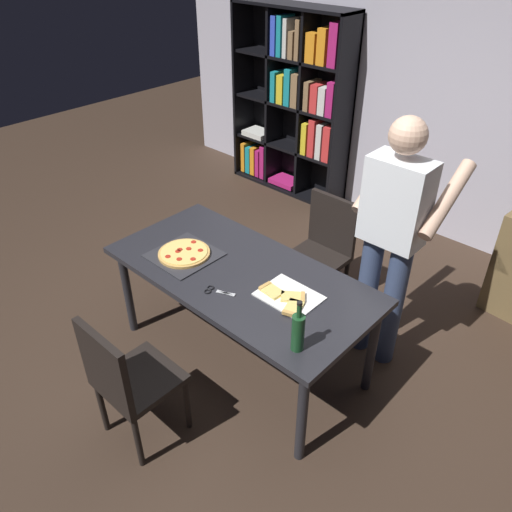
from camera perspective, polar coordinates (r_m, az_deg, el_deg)
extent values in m
plane|color=#38281E|center=(3.72, -1.60, -11.22)|extent=(12.00, 12.00, 0.00)
cube|color=#BCB7C6|center=(4.98, 20.52, 17.57)|extent=(6.40, 0.10, 2.80)
cube|color=#232328|center=(3.25, -1.80, -2.11)|extent=(1.79, 0.88, 0.04)
cylinder|color=#232328|center=(3.82, -14.35, -4.00)|extent=(0.06, 0.06, 0.71)
cylinder|color=#232328|center=(2.92, 5.23, -17.69)|extent=(0.06, 0.06, 0.71)
cylinder|color=#232328|center=(4.15, -6.33, 0.38)|extent=(0.06, 0.06, 0.71)
cylinder|color=#232328|center=(3.35, 13.00, -10.22)|extent=(0.06, 0.06, 0.71)
cube|color=black|center=(3.06, -13.04, -13.46)|extent=(0.42, 0.42, 0.04)
cube|color=black|center=(2.83, -16.83, -12.00)|extent=(0.42, 0.04, 0.45)
cylinder|color=black|center=(3.19, -7.83, -16.27)|extent=(0.04, 0.04, 0.41)
cylinder|color=black|center=(3.39, -11.89, -12.88)|extent=(0.04, 0.04, 0.41)
cylinder|color=black|center=(3.07, -13.23, -19.81)|extent=(0.04, 0.04, 0.41)
cylinder|color=black|center=(3.28, -17.06, -15.99)|extent=(0.04, 0.04, 0.41)
cube|color=black|center=(3.95, 6.80, -0.34)|extent=(0.42, 0.42, 0.04)
cube|color=black|center=(3.95, 8.70, 3.73)|extent=(0.42, 0.04, 0.45)
cylinder|color=black|center=(4.05, 3.02, -3.05)|extent=(0.04, 0.04, 0.41)
cylinder|color=black|center=(3.88, 7.10, -5.21)|extent=(0.04, 0.04, 0.41)
cylinder|color=black|center=(4.28, 6.14, -0.91)|extent=(0.04, 0.04, 0.41)
cylinder|color=black|center=(4.12, 10.10, -2.84)|extent=(0.04, 0.04, 0.41)
cube|color=black|center=(6.09, -1.36, 18.14)|extent=(0.03, 0.35, 1.95)
cube|color=black|center=(5.27, 9.82, 15.11)|extent=(0.03, 0.35, 1.95)
cube|color=black|center=(5.45, 4.30, 26.49)|extent=(1.40, 0.35, 0.03)
cube|color=black|center=(6.01, 3.52, 8.03)|extent=(1.40, 0.35, 0.03)
cube|color=black|center=(5.77, 4.93, 17.13)|extent=(1.40, 0.03, 1.95)
cube|color=black|center=(5.81, 3.69, 12.36)|extent=(1.34, 0.29, 0.03)
cube|color=black|center=(5.65, 3.87, 16.81)|extent=(1.34, 0.29, 0.03)
cube|color=black|center=(5.53, 4.07, 21.48)|extent=(1.34, 0.29, 0.03)
cube|color=black|center=(5.79, 2.09, 17.28)|extent=(0.03, 0.29, 1.89)
cube|color=black|center=(5.52, 5.73, 16.30)|extent=(0.03, 0.29, 1.89)
cube|color=orange|center=(6.27, -0.83, 11.33)|extent=(0.06, 0.22, 0.35)
cube|color=teal|center=(6.23, -0.31, 11.01)|extent=(0.07, 0.22, 0.32)
cube|color=orange|center=(6.18, 0.23, 10.90)|extent=(0.06, 0.22, 0.34)
cube|color=#B21E66|center=(6.13, 0.77, 10.64)|extent=(0.06, 0.22, 0.33)
cube|color=#B21E66|center=(6.07, 1.32, 10.74)|extent=(0.06, 0.22, 0.40)
cube|color=#B21E66|center=(5.97, 3.42, 8.45)|extent=(0.35, 0.25, 0.05)
cube|color=silver|center=(6.05, 0.23, 13.77)|extent=(0.31, 0.25, 0.06)
cube|color=yellow|center=(5.56, 6.08, 13.24)|extent=(0.07, 0.22, 0.34)
cube|color=red|center=(5.49, 6.92, 13.27)|extent=(0.08, 0.22, 0.40)
cube|color=silver|center=(5.45, 7.74, 12.86)|extent=(0.07, 0.22, 0.37)
cube|color=red|center=(5.40, 8.58, 12.58)|extent=(0.08, 0.22, 0.37)
cube|color=teal|center=(5.68, 2.62, 18.74)|extent=(0.06, 0.22, 0.31)
cube|color=yellow|center=(5.62, 3.40, 18.46)|extent=(0.08, 0.22, 0.30)
cube|color=teal|center=(5.55, 4.22, 18.63)|extent=(0.08, 0.22, 0.37)
cube|color=olive|center=(5.50, 5.03, 18.27)|extent=(0.08, 0.22, 0.34)
cube|color=olive|center=(5.42, 6.38, 17.68)|extent=(0.06, 0.22, 0.29)
cube|color=red|center=(5.36, 7.23, 17.40)|extent=(0.09, 0.22, 0.28)
cube|color=silver|center=(5.31, 8.10, 17.12)|extent=(0.08, 0.22, 0.27)
cube|color=#B21E66|center=(5.25, 9.02, 17.23)|extent=(0.08, 0.22, 0.34)
cube|color=blue|center=(5.57, 2.68, 23.76)|extent=(0.06, 0.22, 0.38)
cube|color=teal|center=(5.52, 3.34, 23.70)|extent=(0.06, 0.22, 0.39)
cube|color=silver|center=(5.48, 4.02, 23.48)|extent=(0.05, 0.22, 0.37)
cube|color=olive|center=(5.44, 4.67, 22.81)|extent=(0.06, 0.22, 0.26)
cube|color=olive|center=(5.38, 5.40, 23.28)|extent=(0.05, 0.22, 0.37)
cube|color=orange|center=(5.29, 6.87, 22.47)|extent=(0.11, 0.22, 0.28)
cube|color=orange|center=(5.22, 8.11, 22.52)|extent=(0.10, 0.22, 0.33)
cube|color=#B21E66|center=(5.14, 9.39, 22.61)|extent=(0.09, 0.22, 0.40)
cylinder|color=#38476B|center=(3.52, 15.19, -5.45)|extent=(0.14, 0.14, 0.95)
cylinder|color=#38476B|center=(3.59, 12.45, -4.13)|extent=(0.14, 0.14, 0.95)
cube|color=white|center=(3.15, 15.64, 5.93)|extent=(0.38, 0.22, 0.55)
sphere|color=#E0B293|center=(2.98, 16.87, 12.95)|extent=(0.22, 0.22, 0.22)
cylinder|color=#E0B293|center=(3.21, 20.85, 5.99)|extent=(0.09, 0.50, 0.39)
cylinder|color=#E0B293|center=(3.37, 13.83, 8.68)|extent=(0.09, 0.50, 0.39)
cube|color=#2D2D33|center=(3.42, -8.13, 0.11)|extent=(0.41, 0.41, 0.01)
cylinder|color=tan|center=(3.41, -8.15, 0.30)|extent=(0.35, 0.35, 0.02)
cylinder|color=#EACC6B|center=(3.40, -8.17, 0.47)|extent=(0.31, 0.31, 0.01)
cylinder|color=#B22819|center=(3.36, -9.96, -0.05)|extent=(0.04, 0.04, 0.00)
cylinder|color=#B22819|center=(3.33, -8.70, -0.35)|extent=(0.04, 0.04, 0.00)
cylinder|color=#B22819|center=(3.42, -7.64, 0.83)|extent=(0.04, 0.04, 0.00)
cylinder|color=#B22819|center=(3.32, -7.16, -0.34)|extent=(0.04, 0.04, 0.00)
cylinder|color=#B22819|center=(3.41, -8.85, 0.54)|extent=(0.04, 0.04, 0.00)
cylinder|color=#B22819|center=(3.40, -6.33, 0.66)|extent=(0.04, 0.04, 0.00)
cylinder|color=#B22819|center=(3.42, -8.65, 0.73)|extent=(0.04, 0.04, 0.00)
cylinder|color=#B22819|center=(3.49, -7.05, 1.62)|extent=(0.04, 0.04, 0.00)
cube|color=white|center=(3.03, 3.78, -4.56)|extent=(0.36, 0.28, 0.01)
cube|color=#EACC6B|center=(2.93, 4.26, -5.87)|extent=(0.13, 0.16, 0.02)
cube|color=tan|center=(2.88, 3.85, -6.55)|extent=(0.09, 0.05, 0.02)
cube|color=#EACC6B|center=(3.05, 1.80, -3.98)|extent=(0.15, 0.10, 0.02)
cube|color=tan|center=(3.08, 1.04, -3.44)|extent=(0.03, 0.09, 0.02)
cube|color=#EACC6B|center=(3.01, 4.18, -4.66)|extent=(0.17, 0.16, 0.02)
cube|color=tan|center=(3.00, 5.33, -4.70)|extent=(0.07, 0.09, 0.02)
cylinder|color=#194723|center=(2.64, 4.77, -8.68)|extent=(0.07, 0.07, 0.22)
cylinder|color=#194723|center=(2.54, 4.93, -6.19)|extent=(0.03, 0.03, 0.08)
cylinder|color=black|center=(2.51, 4.98, -5.35)|extent=(0.03, 0.03, 0.02)
cube|color=silver|center=(3.05, -3.45, -4.23)|extent=(0.11, 0.07, 0.01)
cube|color=silver|center=(3.05, -3.45, -4.23)|extent=(0.12, 0.05, 0.01)
torus|color=black|center=(3.10, -5.18, -3.59)|extent=(0.06, 0.06, 0.01)
torus|color=black|center=(3.08, -5.49, -4.01)|extent=(0.06, 0.06, 0.01)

